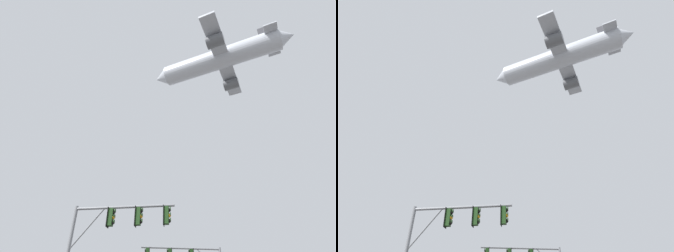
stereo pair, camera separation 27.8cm
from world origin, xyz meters
The scene contains 2 objects.
signal_pole_near centered at (-3.01, 8.67, 4.96)m, with size 5.55×1.01×6.43m.
airplane centered at (8.62, 23.05, 35.00)m, with size 21.86×16.88×6.26m.
Camera 2 is at (-0.01, -5.75, 1.76)m, focal length 28.11 mm.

